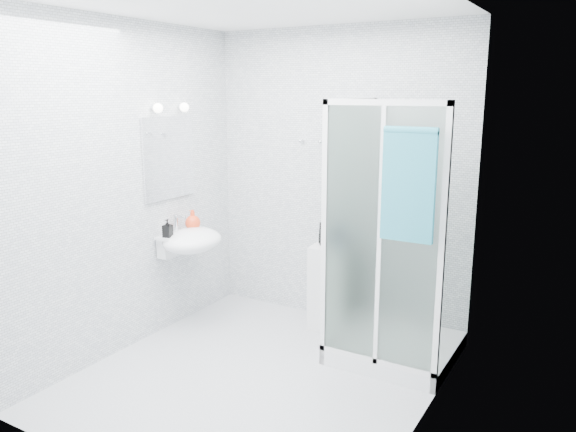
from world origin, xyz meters
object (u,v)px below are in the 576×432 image
Objects in this scene: soap_dispenser_orange at (193,220)px; soap_dispenser_black at (168,228)px; shampoo_bottle_b at (337,233)px; wall_basin at (190,241)px; shampoo_bottle_a at (325,230)px; hand_towel at (409,182)px; shower_enclosure at (384,303)px; storage_cabinet at (330,287)px.

soap_dispenser_orange is 1.15× the size of soap_dispenser_black.
soap_dispenser_black is (-1.19, -0.77, 0.06)m from shampoo_bottle_b.
shampoo_bottle_a is (0.99, 0.60, 0.09)m from wall_basin.
shampoo_bottle_b is 1.42m from soap_dispenser_black.
soap_dispenser_black reaches higher than shampoo_bottle_b.
hand_towel is 1.31m from shampoo_bottle_a.
soap_dispenser_orange is at bearing 119.16° from wall_basin.
wall_basin is 3.69× the size of soap_dispenser_black.
shampoo_bottle_b is (-0.83, 0.67, -0.59)m from hand_towel.
soap_dispenser_black is at bearing -143.22° from shampoo_bottle_a.
shampoo_bottle_b is 1.27m from soap_dispenser_orange.
shampoo_bottle_a is (-0.67, 0.29, 0.44)m from shower_enclosure.
shampoo_bottle_b is at bearing 140.97° from hand_towel.
hand_towel is 2.75× the size of shampoo_bottle_a.
hand_towel is at bearing -54.85° from shower_enclosure.
shampoo_bottle_a is at bearing 36.78° from soap_dispenser_black.
shower_enclosure is 11.51× the size of soap_dispenser_orange.
soap_dispenser_orange reaches higher than storage_cabinet.
hand_towel is 2.96× the size of shampoo_bottle_b.
storage_cabinet is 4.97× the size of soap_dispenser_black.
shower_enclosure is 0.74m from shampoo_bottle_b.
hand_towel is (0.89, -0.69, 1.10)m from storage_cabinet.
wall_basin is at bearing 68.21° from soap_dispenser_black.
shampoo_bottle_a is 1.81× the size of soap_dispenser_black.
shampoo_bottle_a reaches higher than shampoo_bottle_b.
shampoo_bottle_b is at bearing 27.73° from wall_basin.
storage_cabinet is 2.75× the size of shampoo_bottle_a.
shampoo_bottle_a is at bearing 144.04° from hand_towel.
storage_cabinet is 1.34m from soap_dispenser_orange.
storage_cabinet is 1.57m from hand_towel.
storage_cabinet is 1.49m from soap_dispenser_black.
soap_dispenser_black is (-1.73, -0.51, 0.49)m from shower_enclosure.
shampoo_bottle_a is 1.16m from soap_dispenser_orange.
shower_enclosure is 1.72m from wall_basin.
wall_basin reaches higher than shampoo_bottle_b.
hand_towel is 1.22m from shampoo_bottle_b.
soap_dispenser_orange is 0.32m from soap_dispenser_black.
soap_dispenser_black is at bearing -146.89° from shampoo_bottle_b.
shampoo_bottle_b is (1.11, 0.58, 0.08)m from wall_basin.
storage_cabinet is at bearing 2.90° from shampoo_bottle_a.
wall_basin is 2.05m from hand_towel.
soap_dispenser_orange is at bearing 173.95° from hand_towel.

